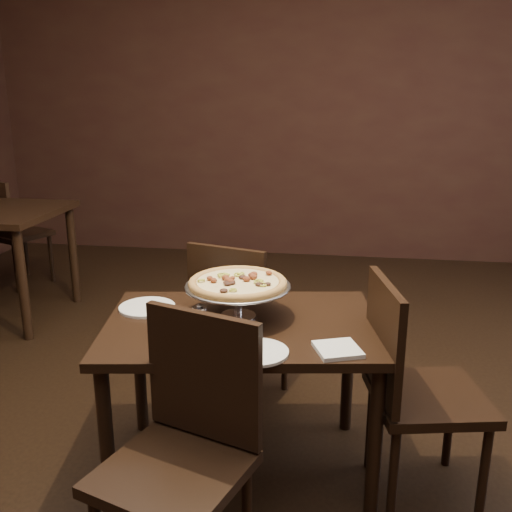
# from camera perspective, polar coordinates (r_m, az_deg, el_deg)

# --- Properties ---
(room) EXTENTS (6.04, 7.04, 2.84)m
(room) POSITION_cam_1_polar(r_m,az_deg,el_deg) (2.10, -0.25, 11.24)
(room) COLOR black
(room) RESTS_ON ground
(dining_table) EXTENTS (1.20, 0.89, 0.69)m
(dining_table) POSITION_cam_1_polar(r_m,az_deg,el_deg) (2.35, -1.40, -8.68)
(dining_table) COLOR black
(dining_table) RESTS_ON ground
(pizza_stand) EXTENTS (0.43, 0.43, 0.18)m
(pizza_stand) POSITION_cam_1_polar(r_m,az_deg,el_deg) (2.32, -1.84, -2.76)
(pizza_stand) COLOR silver
(pizza_stand) RESTS_ON dining_table
(parmesan_shaker) EXTENTS (0.06, 0.06, 0.10)m
(parmesan_shaker) POSITION_cam_1_polar(r_m,az_deg,el_deg) (2.25, -5.60, -6.09)
(parmesan_shaker) COLOR #F2E8BC
(parmesan_shaker) RESTS_ON dining_table
(pepper_flake_shaker) EXTENTS (0.07, 0.07, 0.12)m
(pepper_flake_shaker) POSITION_cam_1_polar(r_m,az_deg,el_deg) (2.11, -6.58, -7.35)
(pepper_flake_shaker) COLOR maroon
(pepper_flake_shaker) RESTS_ON dining_table
(packet_caddy) EXTENTS (0.08, 0.08, 0.06)m
(packet_caddy) POSITION_cam_1_polar(r_m,az_deg,el_deg) (2.21, -9.13, -7.26)
(packet_caddy) COLOR black
(packet_caddy) RESTS_ON dining_table
(napkin_stack) EXTENTS (0.19, 0.19, 0.02)m
(napkin_stack) POSITION_cam_1_polar(r_m,az_deg,el_deg) (2.09, 8.17, -9.23)
(napkin_stack) COLOR white
(napkin_stack) RESTS_ON dining_table
(plate_left) EXTENTS (0.24, 0.24, 0.01)m
(plate_left) POSITION_cam_1_polar(r_m,az_deg,el_deg) (2.50, -10.84, -5.06)
(plate_left) COLOR white
(plate_left) RESTS_ON dining_table
(plate_near) EXTENTS (0.22, 0.22, 0.01)m
(plate_near) POSITION_cam_1_polar(r_m,az_deg,el_deg) (2.05, 0.13, -9.59)
(plate_near) COLOR white
(plate_near) RESTS_ON dining_table
(serving_spatula) EXTENTS (0.15, 0.15, 0.02)m
(serving_spatula) POSITION_cam_1_polar(r_m,az_deg,el_deg) (2.19, -0.41, -4.02)
(serving_spatula) COLOR silver
(serving_spatula) RESTS_ON pizza_stand
(chair_far) EXTENTS (0.51, 0.51, 0.88)m
(chair_far) POSITION_cam_1_polar(r_m,az_deg,el_deg) (2.90, -1.87, -6.20)
(chair_far) COLOR black
(chair_far) RESTS_ON ground
(chair_near) EXTENTS (0.54, 0.54, 0.91)m
(chair_near) POSITION_cam_1_polar(r_m,az_deg,el_deg) (1.94, -7.14, -18.18)
(chair_near) COLOR black
(chair_near) RESTS_ON ground
(chair_side) EXTENTS (0.50, 0.50, 0.91)m
(chair_side) POSITION_cam_1_polar(r_m,az_deg,el_deg) (2.33, 15.25, -12.18)
(chair_side) COLOR black
(chair_side) RESTS_ON ground
(bg_chair_far) EXTENTS (0.56, 0.56, 0.90)m
(bg_chair_far) POSITION_cam_1_polar(r_m,az_deg,el_deg) (5.12, -23.40, 2.53)
(bg_chair_far) COLOR black
(bg_chair_far) RESTS_ON ground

